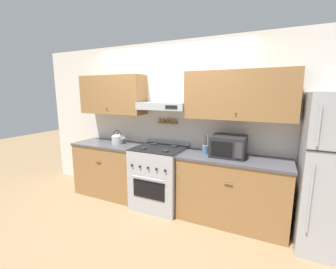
# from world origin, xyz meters

# --- Properties ---
(ground_plane) EXTENTS (16.00, 16.00, 0.00)m
(ground_plane) POSITION_xyz_m (0.00, 0.00, 0.00)
(ground_plane) COLOR #937551
(wall_back) EXTENTS (5.20, 0.46, 2.55)m
(wall_back) POSITION_xyz_m (0.05, 0.58, 1.43)
(wall_back) COLOR silver
(wall_back) RESTS_ON ground_plane
(counter_left) EXTENTS (1.21, 0.62, 0.91)m
(counter_left) POSITION_xyz_m (-0.98, 0.32, 0.46)
(counter_left) COLOR olive
(counter_left) RESTS_ON ground_plane
(counter_right) EXTENTS (1.45, 0.62, 0.91)m
(counter_right) POSITION_xyz_m (1.10, 0.32, 0.46)
(counter_right) COLOR olive
(counter_right) RESTS_ON ground_plane
(stove_range) EXTENTS (0.75, 0.70, 1.01)m
(stove_range) POSITION_xyz_m (-0.00, 0.28, 0.47)
(stove_range) COLOR #ADAFB5
(stove_range) RESTS_ON ground_plane
(refrigerator) EXTENTS (0.70, 0.74, 1.77)m
(refrigerator) POSITION_xyz_m (2.21, 0.25, 0.89)
(refrigerator) COLOR #ADAFB5
(refrigerator) RESTS_ON ground_plane
(tea_kettle) EXTENTS (0.25, 0.19, 0.23)m
(tea_kettle) POSITION_xyz_m (-0.84, 0.35, 1.00)
(tea_kettle) COLOR #B7B7BC
(tea_kettle) RESTS_ON counter_left
(microwave) EXTENTS (0.45, 0.41, 0.28)m
(microwave) POSITION_xyz_m (1.02, 0.37, 1.05)
(microwave) COLOR #232326
(microwave) RESTS_ON counter_right
(utensil_crock) EXTENTS (0.10, 0.10, 0.28)m
(utensil_crock) POSITION_xyz_m (0.71, 0.35, 0.98)
(utensil_crock) COLOR slate
(utensil_crock) RESTS_ON counter_right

